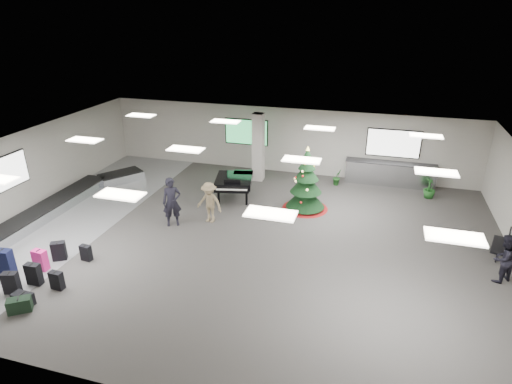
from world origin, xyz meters
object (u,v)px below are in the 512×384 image
(baggage_carousel, at_px, (56,207))
(pink_suitcase, at_px, (40,260))
(service_counter, at_px, (390,173))
(bench, at_px, (503,243))
(traveler_bench, at_px, (503,258))
(potted_plant_right, at_px, (430,188))
(traveler_b, at_px, (209,202))
(grand_piano, at_px, (234,181))
(traveler_a, at_px, (172,202))
(potted_plant_left, at_px, (337,177))
(christmas_tree, at_px, (306,188))

(baggage_carousel, distance_m, pink_suitcase, 4.29)
(service_counter, relative_size, bench, 2.91)
(traveler_bench, relative_size, potted_plant_right, 1.72)
(baggage_carousel, relative_size, pink_suitcase, 13.84)
(potted_plant_right, bearing_deg, baggage_carousel, -158.72)
(service_counter, relative_size, traveler_b, 2.53)
(grand_piano, bearing_deg, traveler_a, -128.24)
(pink_suitcase, relative_size, potted_plant_right, 0.78)
(pink_suitcase, xyz_separation_m, potted_plant_left, (8.14, 9.61, 0.03))
(bench, bearing_deg, traveler_bench, -87.19)
(baggage_carousel, bearing_deg, traveler_bench, -0.94)
(traveler_a, height_order, traveler_b, traveler_a)
(baggage_carousel, height_order, traveler_a, traveler_a)
(bench, distance_m, traveler_a, 11.46)
(service_counter, distance_m, pink_suitcase, 14.68)
(traveler_bench, height_order, potted_plant_left, traveler_bench)
(potted_plant_left, relative_size, potted_plant_right, 0.84)
(service_counter, relative_size, grand_piano, 1.84)
(christmas_tree, distance_m, traveler_bench, 7.31)
(traveler_a, xyz_separation_m, potted_plant_left, (5.50, 5.73, -0.57))
(traveler_b, distance_m, potted_plant_right, 9.50)
(potted_plant_right, bearing_deg, grand_piano, -163.60)
(pink_suitcase, distance_m, grand_piano, 7.97)
(pink_suitcase, height_order, bench, bench)
(traveler_a, bearing_deg, traveler_b, -2.77)
(potted_plant_left, bearing_deg, traveler_b, -130.08)
(bench, xyz_separation_m, potted_plant_right, (-1.93, 4.33, -0.02))
(traveler_a, bearing_deg, traveler_bench, -33.54)
(pink_suitcase, relative_size, potted_plant_left, 0.93)
(potted_plant_right, bearing_deg, traveler_a, -150.64)
(traveler_bench, distance_m, potted_plant_right, 6.11)
(christmas_tree, height_order, traveler_b, christmas_tree)
(potted_plant_left, height_order, potted_plant_right, potted_plant_right)
(traveler_bench, distance_m, potted_plant_left, 8.38)
(traveler_b, distance_m, traveler_bench, 9.86)
(baggage_carousel, height_order, christmas_tree, christmas_tree)
(service_counter, xyz_separation_m, grand_piano, (-6.40, -3.46, 0.24))
(baggage_carousel, distance_m, bench, 16.48)
(baggage_carousel, distance_m, grand_piano, 7.25)
(christmas_tree, height_order, potted_plant_right, christmas_tree)
(potted_plant_left, bearing_deg, service_counter, 16.65)
(grand_piano, bearing_deg, service_counter, 15.77)
(traveler_b, bearing_deg, traveler_bench, 2.03)
(traveler_a, relative_size, potted_plant_left, 2.52)
(grand_piano, bearing_deg, traveler_bench, -32.86)
(service_counter, bearing_deg, potted_plant_left, -163.35)
(service_counter, distance_m, potted_plant_left, 2.43)
(potted_plant_left, bearing_deg, baggage_carousel, -150.14)
(grand_piano, relative_size, traveler_b, 1.37)
(grand_piano, bearing_deg, bench, -23.68)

